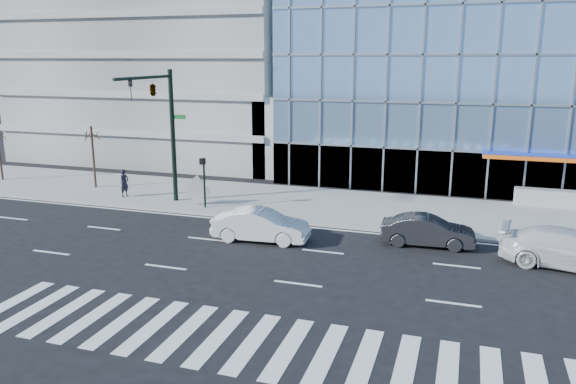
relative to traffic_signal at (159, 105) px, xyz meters
name	(u,v)px	position (x,y,z in m)	size (l,w,h in m)	color
ground	(323,252)	(11.00, -4.57, -6.16)	(160.00, 160.00, 0.00)	black
sidewalk	(356,208)	(11.00, 3.43, -6.09)	(120.00, 8.00, 0.15)	gray
parking_garage	(190,44)	(-9.00, 21.43, 3.84)	(24.00, 24.00, 20.00)	gray
ramp_block	(307,134)	(5.00, 13.43, -3.16)	(6.00, 8.00, 6.00)	gray
traffic_signal	(159,105)	(0.00, 0.00, 0.00)	(1.14, 5.74, 8.00)	black
ped_signal_post	(204,175)	(2.50, 0.37, -4.02)	(0.30, 0.33, 3.00)	black
street_tree_near	(92,135)	(-7.00, 2.93, -2.39)	(1.10, 1.10, 4.23)	#332319
white_suv	(569,249)	(21.55, -3.20, -5.35)	(2.29, 5.64, 1.64)	silver
white_sedan	(261,225)	(7.67, -3.91, -5.38)	(1.66, 4.77, 1.57)	silver
dark_sedan	(428,231)	(15.55, -2.15, -5.43)	(1.55, 4.43, 1.46)	black
pedestrian	(124,183)	(-3.55, 1.26, -5.12)	(0.65, 0.43, 1.78)	black
tilted_panel	(197,190)	(1.75, 0.86, -5.10)	(1.30, 0.06, 1.30)	gray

